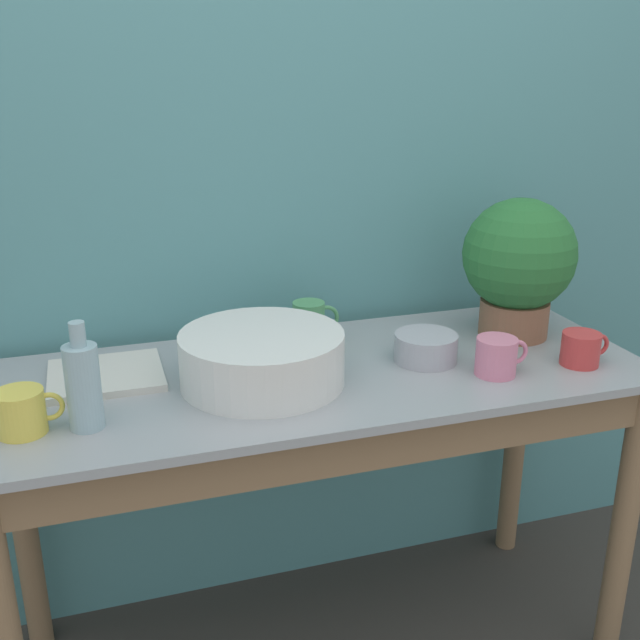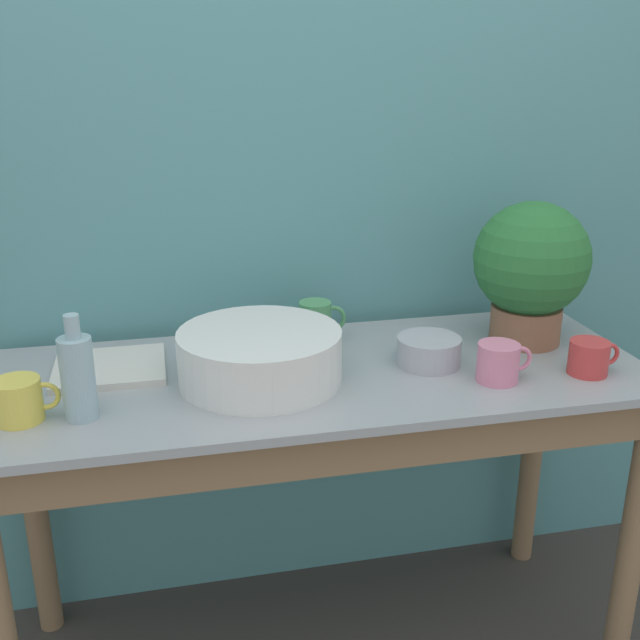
# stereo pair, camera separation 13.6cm
# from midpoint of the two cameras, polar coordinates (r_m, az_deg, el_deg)

# --- Properties ---
(wall_back) EXTENTS (6.00, 0.05, 2.40)m
(wall_back) POSITION_cam_midpoint_polar(r_m,az_deg,el_deg) (1.90, -5.32, 11.70)
(wall_back) COLOR teal
(wall_back) RESTS_ON ground_plane
(counter_table) EXTENTS (1.48, 0.58, 0.79)m
(counter_table) POSITION_cam_midpoint_polar(r_m,az_deg,el_deg) (1.73, -2.02, -8.87)
(counter_table) COLOR #846647
(counter_table) RESTS_ON ground_plane
(potted_plant) EXTENTS (0.28, 0.28, 0.35)m
(potted_plant) POSITION_cam_midpoint_polar(r_m,az_deg,el_deg) (1.88, 12.92, 4.32)
(potted_plant) COLOR #8C5B42
(potted_plant) RESTS_ON counter_table
(bowl_wash_large) EXTENTS (0.35, 0.35, 0.11)m
(bowl_wash_large) POSITION_cam_midpoint_polar(r_m,az_deg,el_deg) (1.61, -6.86, -2.94)
(bowl_wash_large) COLOR silver
(bowl_wash_large) RESTS_ON counter_table
(bottle_tall) EXTENTS (0.06, 0.06, 0.21)m
(bottle_tall) POSITION_cam_midpoint_polar(r_m,az_deg,el_deg) (1.49, -20.13, -4.70)
(bottle_tall) COLOR #93B2BC
(bottle_tall) RESTS_ON counter_table
(mug_pink) EXTENTS (0.12, 0.09, 0.08)m
(mug_pink) POSITION_cam_midpoint_polar(r_m,az_deg,el_deg) (1.68, 11.10, -2.77)
(mug_pink) COLOR pink
(mug_pink) RESTS_ON counter_table
(mug_red) EXTENTS (0.12, 0.09, 0.08)m
(mug_red) POSITION_cam_midpoint_polar(r_m,az_deg,el_deg) (1.78, 17.25, -2.13)
(mug_red) COLOR #C63838
(mug_red) RESTS_ON counter_table
(mug_green) EXTENTS (0.12, 0.08, 0.10)m
(mug_green) POSITION_cam_midpoint_polar(r_m,az_deg,el_deg) (1.83, -2.90, -0.19)
(mug_green) COLOR #4C935B
(mug_green) RESTS_ON counter_table
(mug_yellow) EXTENTS (0.13, 0.09, 0.09)m
(mug_yellow) POSITION_cam_midpoint_polar(r_m,az_deg,el_deg) (1.53, -24.18, -6.46)
(mug_yellow) COLOR #E5CC4C
(mug_yellow) RESTS_ON counter_table
(bowl_small_steel) EXTENTS (0.15, 0.15, 0.07)m
(bowl_small_steel) POSITION_cam_midpoint_polar(r_m,az_deg,el_deg) (1.73, 5.85, -2.13)
(bowl_small_steel) COLOR #A8A8B2
(bowl_small_steel) RESTS_ON counter_table
(tray_board) EXTENTS (0.24, 0.22, 0.02)m
(tray_board) POSITION_cam_midpoint_polar(r_m,az_deg,el_deg) (1.73, -18.20, -4.06)
(tray_board) COLOR beige
(tray_board) RESTS_ON counter_table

